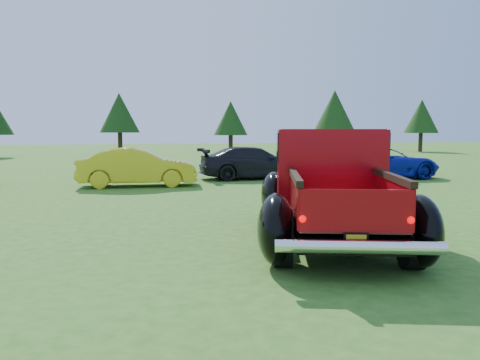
{
  "coord_description": "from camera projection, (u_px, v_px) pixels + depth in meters",
  "views": [
    {
      "loc": [
        -1.39,
        -8.45,
        2.04
      ],
      "look_at": [
        0.46,
        0.2,
        1.08
      ],
      "focal_mm": 35.0,
      "sensor_mm": 36.0,
      "label": 1
    }
  ],
  "objects": [
    {
      "name": "show_car_blue",
      "position": [
        382.0,
        163.0,
        19.53
      ],
      "size": [
        4.83,
        2.43,
        1.31
      ],
      "primitive_type": "imported",
      "rotation": [
        0.0,
        0.0,
        1.62
      ],
      "color": "#0E1B9F",
      "rests_on": "ground"
    },
    {
      "name": "ground",
      "position": [
        218.0,
        239.0,
        8.72
      ],
      "size": [
        120.0,
        120.0,
        0.0
      ],
      "primitive_type": "plane",
      "color": "#2F5E1B",
      "rests_on": "ground"
    },
    {
      "name": "tree_mid_right",
      "position": [
        231.0,
        118.0,
        38.82
      ],
      "size": [
        2.82,
        2.82,
        4.4
      ],
      "color": "#332114",
      "rests_on": "ground"
    },
    {
      "name": "show_car_grey",
      "position": [
        254.0,
        163.0,
        19.44
      ],
      "size": [
        4.61,
        1.96,
        1.33
      ],
      "primitive_type": "imported",
      "rotation": [
        0.0,
        0.0,
        1.59
      ],
      "color": "black",
      "rests_on": "ground"
    },
    {
      "name": "pickup_truck",
      "position": [
        329.0,
        185.0,
        9.01
      ],
      "size": [
        3.76,
        5.86,
        2.05
      ],
      "rotation": [
        0.0,
        0.0,
        -0.27
      ],
      "color": "black",
      "rests_on": "ground"
    },
    {
      "name": "tree_far_east",
      "position": [
        421.0,
        116.0,
        43.0
      ],
      "size": [
        3.07,
        3.07,
        4.8
      ],
      "color": "#332114",
      "rests_on": "ground"
    },
    {
      "name": "tree_mid_left",
      "position": [
        119.0,
        113.0,
        37.89
      ],
      "size": [
        3.2,
        3.2,
        5.0
      ],
      "color": "#332114",
      "rests_on": "ground"
    },
    {
      "name": "tree_east",
      "position": [
        335.0,
        111.0,
        40.12
      ],
      "size": [
        3.46,
        3.46,
        5.4
      ],
      "color": "#332114",
      "rests_on": "ground"
    },
    {
      "name": "show_car_yellow",
      "position": [
        138.0,
        167.0,
        16.84
      ],
      "size": [
        4.24,
        1.61,
        1.38
      ],
      "primitive_type": "imported",
      "rotation": [
        0.0,
        0.0,
        1.54
      ],
      "color": "gold",
      "rests_on": "ground"
    },
    {
      "name": "spectator",
      "position": [
        382.0,
        159.0,
        19.14
      ],
      "size": [
        0.63,
        0.43,
        1.68
      ],
      "primitive_type": "imported",
      "rotation": [
        0.0,
        0.0,
        3.09
      ],
      "color": "beige",
      "rests_on": "ground"
    }
  ]
}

